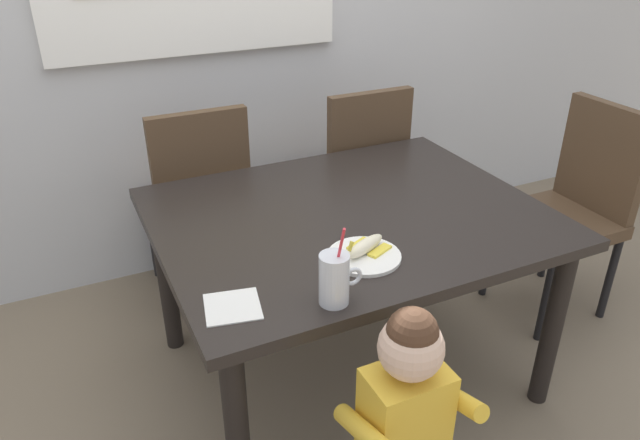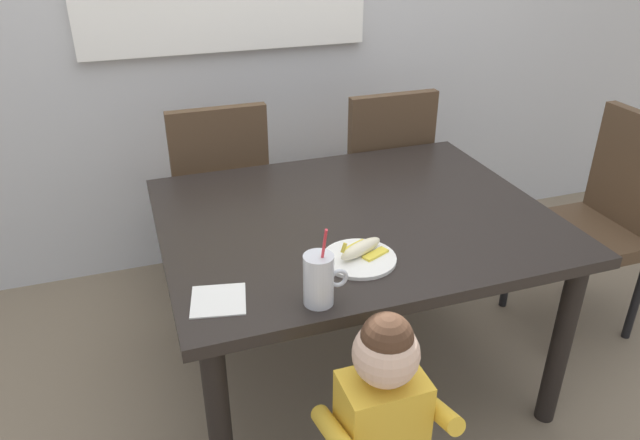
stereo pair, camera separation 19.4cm
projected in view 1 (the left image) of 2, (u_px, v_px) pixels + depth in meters
The scene contains 10 objects.
ground_plane at pixel (346, 369), 2.46m from camera, with size 24.00×24.00×0.00m, color #7A6B56.
dining_table at pixel (349, 234), 2.16m from camera, with size 1.36×1.08×0.73m.
dining_chair_left at pixel (198, 194), 2.69m from camera, with size 0.44×0.44×0.96m.
dining_chair_right at pixel (356, 169), 2.94m from camera, with size 0.44×0.44×0.96m.
dining_chair_far at pixel (575, 200), 2.64m from camera, with size 0.44×0.44×0.96m.
toddler_standing at pixel (406, 407), 1.57m from camera, with size 0.33×0.24×0.84m.
milk_cup at pixel (335, 282), 1.61m from camera, with size 0.13×0.08×0.25m.
snack_plate at pixel (364, 256), 1.84m from camera, with size 0.23×0.23×0.01m, color white.
peeled_banana at pixel (366, 246), 1.85m from camera, with size 0.18×0.13×0.07m.
paper_napkin at pixel (233, 307), 1.62m from camera, with size 0.15×0.15×0.00m, color white.
Camera 1 is at (-0.90, -1.66, 1.70)m, focal length 33.41 mm.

